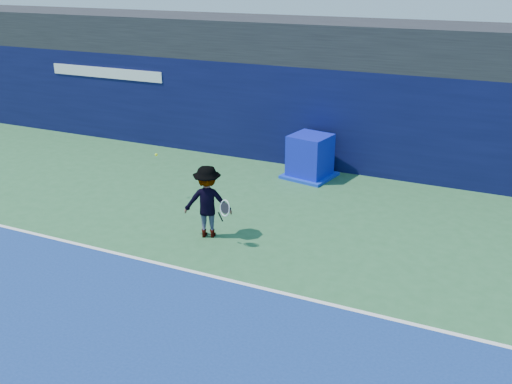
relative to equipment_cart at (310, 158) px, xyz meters
The scene contains 7 objects.
ground 9.30m from the equipment_cart, 94.10° to the right, with size 80.00×80.00×0.00m, color #2C6338.
baseline 6.31m from the equipment_cart, 96.05° to the right, with size 24.00×0.10×0.01m, color white.
stadium_band 3.83m from the equipment_cart, 106.44° to the left, with size 36.00×3.00×1.20m, color black.
back_wall_assembly 1.69m from the equipment_cart, 118.16° to the left, with size 36.00×1.03×3.00m.
equipment_cart is the anchor object (origin of this frame).
tennis_player 4.72m from the equipment_cart, 99.41° to the right, with size 1.36×0.97×1.67m.
tennis_ball 4.50m from the equipment_cart, 133.14° to the right, with size 0.07×0.07×0.07m.
Camera 1 is at (5.74, -5.60, 5.70)m, focal length 40.00 mm.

